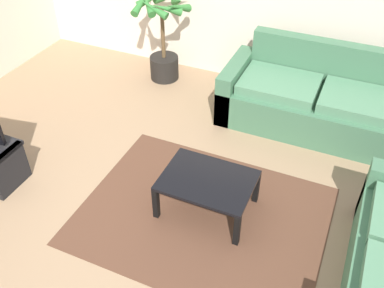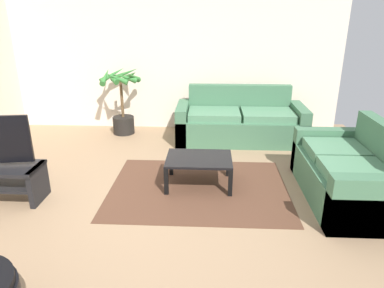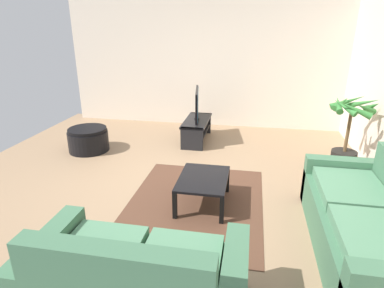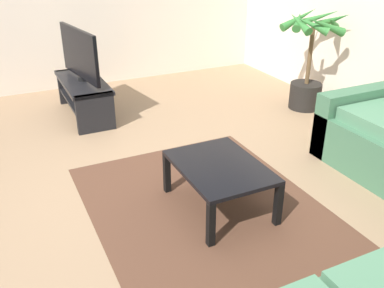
{
  "view_description": "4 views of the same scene",
  "coord_description": "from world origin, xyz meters",
  "px_view_note": "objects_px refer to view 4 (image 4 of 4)",
  "views": [
    {
      "loc": [
        1.5,
        -2.02,
        3.0
      ],
      "look_at": [
        0.31,
        0.7,
        0.59
      ],
      "focal_mm": 40.24,
      "sensor_mm": 36.0,
      "label": 1
    },
    {
      "loc": [
        0.64,
        -3.44,
        2.04
      ],
      "look_at": [
        0.45,
        0.33,
        0.64
      ],
      "focal_mm": 32.53,
      "sensor_mm": 36.0,
      "label": 2
    },
    {
      "loc": [
        4.09,
        1.08,
        2.16
      ],
      "look_at": [
        0.19,
        0.35,
        0.68
      ],
      "focal_mm": 30.19,
      "sensor_mm": 36.0,
      "label": 3
    },
    {
      "loc": [
        2.96,
        -0.85,
        1.92
      ],
      "look_at": [
        0.51,
        0.33,
        0.59
      ],
      "focal_mm": 40.06,
      "sensor_mm": 36.0,
      "label": 4
    }
  ],
  "objects_px": {
    "tv": "(80,54)",
    "tv_stand": "(84,93)",
    "coffee_table": "(220,171)",
    "potted_palm": "(309,64)"
  },
  "relations": [
    {
      "from": "tv",
      "to": "coffee_table",
      "type": "distance_m",
      "value": 2.44
    },
    {
      "from": "tv_stand",
      "to": "coffee_table",
      "type": "height_order",
      "value": "tv_stand"
    },
    {
      "from": "tv_stand",
      "to": "tv",
      "type": "bearing_deg",
      "value": 98.82
    },
    {
      "from": "tv_stand",
      "to": "coffee_table",
      "type": "xyz_separation_m",
      "value": [
        2.36,
        0.49,
        0.04
      ]
    },
    {
      "from": "coffee_table",
      "to": "potted_palm",
      "type": "relative_size",
      "value": 0.69
    },
    {
      "from": "tv_stand",
      "to": "potted_palm",
      "type": "bearing_deg",
      "value": 69.87
    },
    {
      "from": "tv",
      "to": "potted_palm",
      "type": "distance_m",
      "value": 2.67
    },
    {
      "from": "tv",
      "to": "potted_palm",
      "type": "xyz_separation_m",
      "value": [
        0.92,
        2.5,
        -0.18
      ]
    },
    {
      "from": "tv",
      "to": "tv_stand",
      "type": "bearing_deg",
      "value": -81.18
    },
    {
      "from": "tv",
      "to": "coffee_table",
      "type": "xyz_separation_m",
      "value": [
        2.36,
        0.49,
        -0.41
      ]
    }
  ]
}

